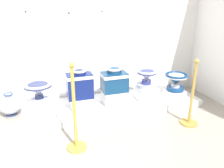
# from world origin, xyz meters

# --- Properties ---
(ground_plane) EXTENTS (5.62, 5.57, 0.02)m
(ground_plane) POSITION_xyz_m (1.81, 0.79, -0.01)
(ground_plane) COLOR #A3998C
(wall_back) EXTENTS (3.82, 0.06, 2.96)m
(wall_back) POSITION_xyz_m (1.81, 2.80, 1.48)
(wall_back) COLOR white
(wall_back) RESTS_ON ground_plane
(display_platform) EXTENTS (2.88, 0.87, 0.11)m
(display_platform) POSITION_xyz_m (1.81, 2.32, 0.05)
(display_platform) COLOR white
(display_platform) RESTS_ON ground_plane
(plinth_block_leftmost) EXTENTS (0.37, 0.37, 0.20)m
(plinth_block_leftmost) POSITION_xyz_m (0.65, 2.26, 0.21)
(plinth_block_leftmost) COLOR white
(plinth_block_leftmost) RESTS_ON display_platform
(antique_toilet_leftmost) EXTENTS (0.41, 0.41, 0.28)m
(antique_toilet_leftmost) POSITION_xyz_m (0.65, 2.26, 0.50)
(antique_toilet_leftmost) COLOR #A5AED9
(antique_toilet_leftmost) RESTS_ON plinth_block_leftmost
(plinth_block_squat_floral) EXTENTS (0.31, 0.39, 0.16)m
(plinth_block_squat_floral) POSITION_xyz_m (1.25, 2.30, 0.18)
(plinth_block_squat_floral) COLOR white
(plinth_block_squat_floral) RESTS_ON display_platform
(antique_toilet_squat_floral) EXTENTS (0.40, 0.25, 0.46)m
(antique_toilet_squat_floral) POSITION_xyz_m (1.25, 2.30, 0.49)
(antique_toilet_squat_floral) COLOR navy
(antique_toilet_squat_floral) RESTS_ON plinth_block_squat_floral
(plinth_block_tall_cobalt) EXTENTS (0.36, 0.29, 0.21)m
(plinth_block_tall_cobalt) POSITION_xyz_m (1.80, 2.27, 0.21)
(plinth_block_tall_cobalt) COLOR white
(plinth_block_tall_cobalt) RESTS_ON display_platform
(antique_toilet_tall_cobalt) EXTENTS (0.40, 0.29, 0.39)m
(antique_toilet_tall_cobalt) POSITION_xyz_m (1.80, 2.27, 0.51)
(antique_toilet_tall_cobalt) COLOR navy
(antique_toilet_tall_cobalt) RESTS_ON plinth_block_tall_cobalt
(plinth_block_slender_white) EXTENTS (0.31, 0.32, 0.22)m
(plinth_block_slender_white) POSITION_xyz_m (2.36, 2.26, 0.21)
(plinth_block_slender_white) COLOR white
(plinth_block_slender_white) RESTS_ON display_platform
(antique_toilet_slender_white) EXTENTS (0.34, 0.34, 0.30)m
(antique_toilet_slender_white) POSITION_xyz_m (2.36, 2.26, 0.50)
(antique_toilet_slender_white) COLOR #A8ADD0
(antique_toilet_slender_white) RESTS_ON plinth_block_slender_white
(plinth_block_broad_patterned) EXTENTS (0.30, 0.30, 0.07)m
(plinth_block_broad_patterned) POSITION_xyz_m (2.96, 2.29, 0.14)
(plinth_block_broad_patterned) COLOR white
(plinth_block_broad_patterned) RESTS_ON display_platform
(antique_toilet_broad_patterned) EXTENTS (0.39, 0.39, 0.31)m
(antique_toilet_broad_patterned) POSITION_xyz_m (2.96, 2.29, 0.37)
(antique_toilet_broad_patterned) COLOR navy
(antique_toilet_broad_patterned) RESTS_ON plinth_block_broad_patterned
(info_placard_first) EXTENTS (0.09, 0.01, 0.11)m
(info_placard_first) POSITION_xyz_m (0.62, 2.77, 1.50)
(info_placard_first) COLOR white
(info_placard_second) EXTENTS (0.10, 0.01, 0.12)m
(info_placard_second) POSITION_xyz_m (1.25, 2.77, 1.47)
(info_placard_second) COLOR white
(info_placard_third) EXTENTS (0.10, 0.01, 0.14)m
(info_placard_third) POSITION_xyz_m (1.79, 2.77, 1.48)
(info_placard_third) COLOR white
(decorative_vase_spare) EXTENTS (0.31, 0.31, 0.36)m
(decorative_vase_spare) POSITION_xyz_m (0.20, 2.57, 0.15)
(decorative_vase_spare) COLOR navy
(decorative_vase_spare) RESTS_ON ground_plane
(stanchion_post_near_left) EXTENTS (0.24, 0.24, 1.08)m
(stanchion_post_near_left) POSITION_xyz_m (1.02, 1.39, 0.34)
(stanchion_post_near_left) COLOR gold
(stanchion_post_near_left) RESTS_ON ground_plane
(stanchion_post_near_right) EXTENTS (0.25, 0.25, 0.97)m
(stanchion_post_near_right) POSITION_xyz_m (2.68, 1.46, 0.29)
(stanchion_post_near_right) COLOR #BA913D
(stanchion_post_near_right) RESTS_ON ground_plane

